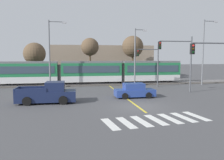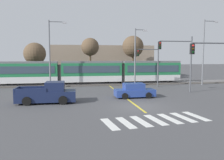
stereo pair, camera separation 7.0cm
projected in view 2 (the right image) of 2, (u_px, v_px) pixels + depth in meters
ground_plane at (138, 107)px, 20.49m from camera, size 200.00×200.00×0.00m
track_bed at (107, 84)px, 36.84m from camera, size 120.00×4.00×0.18m
rail_near at (108, 83)px, 36.12m from camera, size 120.00×0.08×0.10m
rail_far at (107, 82)px, 37.53m from camera, size 120.00×0.08×0.10m
light_rail_tram at (91, 71)px, 36.20m from camera, size 28.00×2.64×3.43m
crosswalk_stripe_0 at (110, 124)px, 15.25m from camera, size 0.93×2.85×0.01m
crosswalk_stripe_1 at (126, 123)px, 15.59m from camera, size 0.93×2.85×0.01m
crosswalk_stripe_2 at (141, 121)px, 15.93m from camera, size 0.93×2.85×0.01m
crosswalk_stripe_3 at (155, 120)px, 16.26m from camera, size 0.93×2.85×0.01m
crosswalk_stripe_4 at (170, 119)px, 16.60m from camera, size 0.93×2.85×0.01m
crosswalk_stripe_5 at (183, 117)px, 16.94m from camera, size 0.93×2.85×0.01m
crosswalk_stripe_6 at (196, 116)px, 17.27m from camera, size 0.93×2.85×0.01m
lane_centre_line at (122, 95)px, 26.56m from camera, size 0.20×17.02×0.01m
sedan_crossing at (134, 91)px, 25.05m from camera, size 4.21×1.93×1.52m
pickup_truck at (48, 94)px, 22.08m from camera, size 5.45×2.35×1.98m
traffic_light_far_right at (151, 60)px, 33.41m from camera, size 3.25×0.38×5.90m
traffic_light_mid_right at (181, 56)px, 28.04m from camera, size 4.25×0.38×6.70m
traffic_light_near_right at (216, 62)px, 20.35m from camera, size 3.75×0.38×5.80m
street_lamp_west at (51, 50)px, 32.02m from camera, size 2.45×0.28×9.18m
street_lamp_centre at (136, 54)px, 34.27m from camera, size 1.84×0.28×8.35m
street_lamp_east at (205, 49)px, 35.61m from camera, size 2.31×0.28×9.78m
bare_tree_far_west at (35, 54)px, 39.16m from camera, size 3.64×3.64×6.61m
bare_tree_west at (90, 47)px, 40.44m from camera, size 3.05×3.05×7.48m
bare_tree_east at (133, 47)px, 42.63m from camera, size 3.84×3.84×8.03m
building_backdrop_far at (102, 62)px, 48.38m from camera, size 20.20×6.00×6.46m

